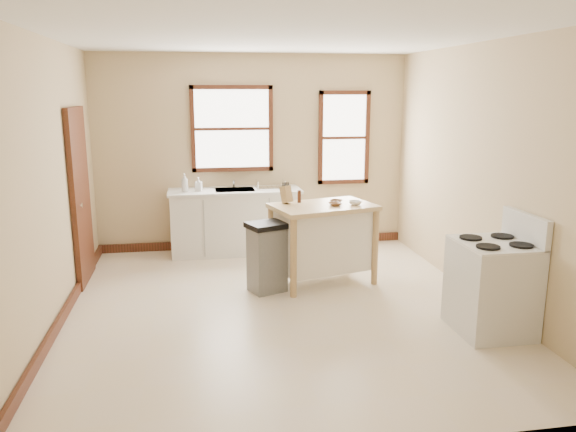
# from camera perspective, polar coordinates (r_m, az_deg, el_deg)

# --- Properties ---
(floor) EXTENTS (5.00, 5.00, 0.00)m
(floor) POSITION_cam_1_polar(r_m,az_deg,el_deg) (6.12, -0.84, -9.27)
(floor) COLOR beige
(floor) RESTS_ON ground
(ceiling) EXTENTS (5.00, 5.00, 0.00)m
(ceiling) POSITION_cam_1_polar(r_m,az_deg,el_deg) (5.70, -0.93, 17.82)
(ceiling) COLOR white
(ceiling) RESTS_ON ground
(wall_back) EXTENTS (4.50, 0.04, 2.80)m
(wall_back) POSITION_cam_1_polar(r_m,az_deg,el_deg) (8.21, -3.56, 6.42)
(wall_back) COLOR tan
(wall_back) RESTS_ON ground
(wall_left) EXTENTS (0.04, 5.00, 2.80)m
(wall_left) POSITION_cam_1_polar(r_m,az_deg,el_deg) (5.85, -23.25, 2.91)
(wall_left) COLOR tan
(wall_left) RESTS_ON ground
(wall_right) EXTENTS (0.04, 5.00, 2.80)m
(wall_right) POSITION_cam_1_polar(r_m,az_deg,el_deg) (6.48, 19.24, 4.09)
(wall_right) COLOR tan
(wall_right) RESTS_ON ground
(window_main) EXTENTS (1.17, 0.06, 1.22)m
(window_main) POSITION_cam_1_polar(r_m,az_deg,el_deg) (8.13, -5.70, 8.80)
(window_main) COLOR #351E0E
(window_main) RESTS_ON wall_back
(window_side) EXTENTS (0.77, 0.06, 1.37)m
(window_side) POSITION_cam_1_polar(r_m,az_deg,el_deg) (8.42, 5.70, 7.91)
(window_side) COLOR #351E0E
(window_side) RESTS_ON wall_back
(door_left) EXTENTS (0.06, 0.90, 2.10)m
(door_left) POSITION_cam_1_polar(r_m,az_deg,el_deg) (7.15, -20.34, 1.90)
(door_left) COLOR #351E0E
(door_left) RESTS_ON ground
(baseboard_back) EXTENTS (4.50, 0.04, 0.12)m
(baseboard_back) POSITION_cam_1_polar(r_m,az_deg,el_deg) (8.43, -3.41, -2.69)
(baseboard_back) COLOR #351E0E
(baseboard_back) RESTS_ON ground
(baseboard_left) EXTENTS (0.04, 5.00, 0.12)m
(baseboard_left) POSITION_cam_1_polar(r_m,az_deg,el_deg) (6.19, -21.89, -9.38)
(baseboard_left) COLOR #351E0E
(baseboard_left) RESTS_ON ground
(sink_counter) EXTENTS (1.86, 0.62, 0.92)m
(sink_counter) POSITION_cam_1_polar(r_m,az_deg,el_deg) (8.04, -5.36, -0.53)
(sink_counter) COLOR silver
(sink_counter) RESTS_ON ground
(faucet) EXTENTS (0.03, 0.03, 0.22)m
(faucet) POSITION_cam_1_polar(r_m,az_deg,el_deg) (8.11, -5.54, 3.68)
(faucet) COLOR silver
(faucet) RESTS_ON sink_counter
(soap_bottle_a) EXTENTS (0.10, 0.10, 0.25)m
(soap_bottle_a) POSITION_cam_1_polar(r_m,az_deg,el_deg) (7.84, -10.46, 3.34)
(soap_bottle_a) COLOR #B2B2B2
(soap_bottle_a) RESTS_ON sink_counter
(soap_bottle_b) EXTENTS (0.11, 0.11, 0.19)m
(soap_bottle_b) POSITION_cam_1_polar(r_m,az_deg,el_deg) (7.89, -9.07, 3.22)
(soap_bottle_b) COLOR #B2B2B2
(soap_bottle_b) RESTS_ON sink_counter
(dish_rack) EXTENTS (0.48, 0.41, 0.10)m
(dish_rack) POSITION_cam_1_polar(r_m,az_deg,el_deg) (8.02, -1.80, 3.20)
(dish_rack) COLOR silver
(dish_rack) RESTS_ON sink_counter
(kitchen_island) EXTENTS (1.33, 1.02, 0.96)m
(kitchen_island) POSITION_cam_1_polar(r_m,az_deg,el_deg) (6.77, 3.54, -2.83)
(kitchen_island) COLOR #D0B77A
(kitchen_island) RESTS_ON ground
(knife_block) EXTENTS (0.14, 0.14, 0.20)m
(knife_block) POSITION_cam_1_polar(r_m,az_deg,el_deg) (6.71, -0.18, 2.13)
(knife_block) COLOR #D7B770
(knife_block) RESTS_ON kitchen_island
(pepper_grinder) EXTENTS (0.06, 0.06, 0.15)m
(pepper_grinder) POSITION_cam_1_polar(r_m,az_deg,el_deg) (6.76, 1.15, 2.00)
(pepper_grinder) COLOR #411F11
(pepper_grinder) RESTS_ON kitchen_island
(bowl_a) EXTENTS (0.16, 0.16, 0.04)m
(bowl_a) POSITION_cam_1_polar(r_m,az_deg,el_deg) (6.62, 4.79, 1.22)
(bowl_a) COLOR brown
(bowl_a) RESTS_ON kitchen_island
(bowl_b) EXTENTS (0.21, 0.21, 0.04)m
(bowl_b) POSITION_cam_1_polar(r_m,az_deg,el_deg) (6.79, 4.93, 1.50)
(bowl_b) COLOR brown
(bowl_b) RESTS_ON kitchen_island
(bowl_c) EXTENTS (0.17, 0.17, 0.05)m
(bowl_c) POSITION_cam_1_polar(r_m,az_deg,el_deg) (6.68, 6.85, 1.32)
(bowl_c) COLOR silver
(bowl_c) RESTS_ON kitchen_island
(trash_bin) EXTENTS (0.52, 0.48, 0.82)m
(trash_bin) POSITION_cam_1_polar(r_m,az_deg,el_deg) (6.49, -2.16, -4.20)
(trash_bin) COLOR slate
(trash_bin) RESTS_ON ground
(gas_stove) EXTENTS (0.72, 0.72, 1.16)m
(gas_stove) POSITION_cam_1_polar(r_m,az_deg,el_deg) (5.71, 20.07, -5.53)
(gas_stove) COLOR silver
(gas_stove) RESTS_ON ground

